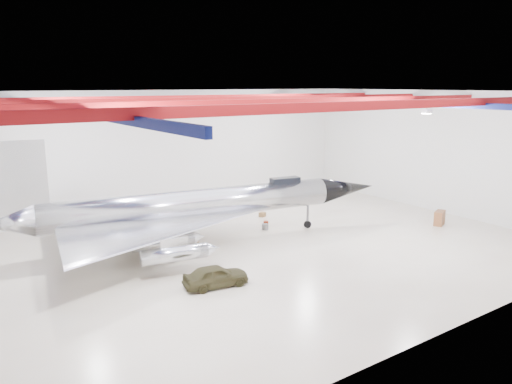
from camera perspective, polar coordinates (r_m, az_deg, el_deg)
floor at (r=35.71m, az=0.11°, el=-6.59°), size 40.00×40.00×0.00m
wall_back at (r=47.28m, az=-10.36°, el=4.72°), size 40.00×0.00×40.00m
wall_right at (r=48.48m, az=19.97°, el=4.36°), size 0.00×30.00×30.00m
ceiling at (r=33.80m, az=0.12°, el=11.35°), size 40.00×40.00×0.00m
ceiling_structure at (r=33.82m, az=0.12°, el=10.20°), size 39.50×29.50×1.08m
jet_aircraft at (r=36.60m, az=-7.12°, el=-1.86°), size 29.73×19.71×8.14m
jeep at (r=29.38m, az=-4.62°, el=-9.53°), size 4.00×2.11×1.30m
desk at (r=44.34m, az=20.24°, el=-2.80°), size 1.46×1.11×1.20m
crate_ply at (r=36.87m, az=-8.28°, el=-5.86°), size 0.55×0.51×0.31m
toolbox_red at (r=42.19m, az=-11.65°, el=-3.68°), size 0.41×0.33×0.28m
engine_drum at (r=40.40m, az=1.04°, el=-3.99°), size 0.69×0.69×0.47m
parts_bin at (r=44.29m, az=0.73°, el=-2.59°), size 0.67×0.61×0.39m
crate_small at (r=38.23m, az=-13.03°, el=-5.43°), size 0.45×0.41×0.26m
tool_chest at (r=41.59m, az=1.14°, el=-3.59°), size 0.54×0.54×0.37m
oil_barrel at (r=37.24m, az=-7.06°, el=-5.59°), size 0.52×0.42×0.36m
spares_box at (r=44.95m, az=-5.50°, el=-2.43°), size 0.52×0.52×0.38m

